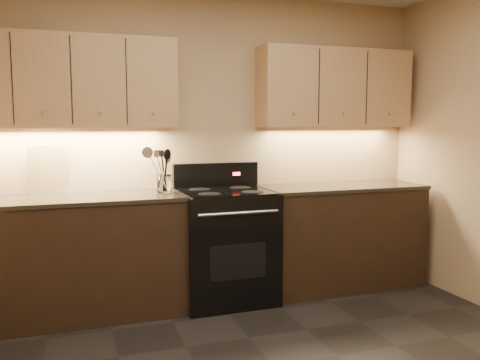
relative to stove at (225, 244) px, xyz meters
The scene contains 14 objects.
wall_back 0.88m from the stove, 104.10° to the left, with size 4.00×0.04×2.60m, color tan.
counter_left 1.18m from the stove, behind, with size 1.62×0.62×0.93m.
counter_right 1.10m from the stove, ahead, with size 1.46×0.62×0.93m.
stove is the anchor object (origin of this frame).
upper_cab_left 1.78m from the stove, behind, with size 1.60×0.30×0.70m, color tan.
upper_cab_right 1.73m from the stove, ahead, with size 1.44×0.30×0.70m, color tan.
outlet_plate 1.55m from the stove, 167.24° to the left, with size 0.09×0.01×0.12m, color #B2B5BA.
utensil_crock 0.72m from the stove, behind, with size 0.14×0.14×0.15m.
cutting_board 1.54m from the stove, 168.11° to the left, with size 0.31×0.02×0.39m, color tan.
wooden_spoon 0.82m from the stove, behind, with size 0.06×0.06×0.30m, color tan, non-canonical shape.
black_spoon 0.81m from the stove, behind, with size 0.06×0.06×0.34m, color black, non-canonical shape.
black_turner 0.80m from the stove, behind, with size 0.08×0.08×0.34m, color black, non-canonical shape.
steel_spatula 0.80m from the stove, behind, with size 0.08×0.08×0.34m, color silver, non-canonical shape.
steel_skimmer 0.81m from the stove, behind, with size 0.09×0.09×0.37m, color silver, non-canonical shape.
Camera 1 is at (-1.16, -2.29, 1.48)m, focal length 38.00 mm.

